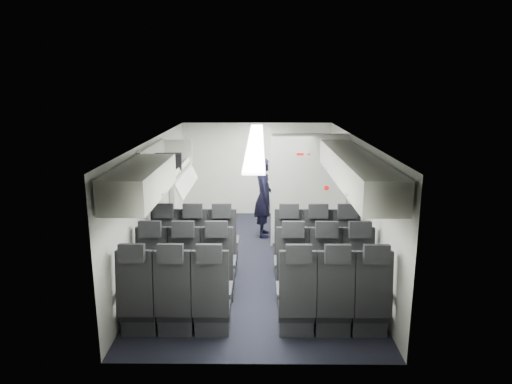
{
  "coord_description": "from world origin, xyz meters",
  "views": [
    {
      "loc": [
        0.07,
        -7.48,
        3.05
      ],
      "look_at": [
        0.0,
        0.4,
        1.15
      ],
      "focal_mm": 32.0,
      "sensor_mm": 36.0,
      "label": 1
    }
  ],
  "objects_px": {
    "flight_attendant": "(264,197)",
    "seat_row_front": "(256,250)",
    "galley_unit": "(298,177)",
    "boarding_door": "(176,188)",
    "seat_row_mid": "(255,273)",
    "seat_row_rear": "(254,303)",
    "carry_on_bag": "(168,162)"
  },
  "relations": [
    {
      "from": "seat_row_mid",
      "to": "flight_attendant",
      "type": "relative_size",
      "value": 2.08
    },
    {
      "from": "galley_unit",
      "to": "carry_on_bag",
      "type": "height_order",
      "value": "carry_on_bag"
    },
    {
      "from": "flight_attendant",
      "to": "galley_unit",
      "type": "bearing_deg",
      "value": -34.17
    },
    {
      "from": "seat_row_front",
      "to": "carry_on_bag",
      "type": "bearing_deg",
      "value": 168.86
    },
    {
      "from": "boarding_door",
      "to": "flight_attendant",
      "type": "distance_m",
      "value": 1.8
    },
    {
      "from": "seat_row_front",
      "to": "flight_attendant",
      "type": "bearing_deg",
      "value": 85.61
    },
    {
      "from": "seat_row_front",
      "to": "seat_row_mid",
      "type": "relative_size",
      "value": 1.0
    },
    {
      "from": "seat_row_front",
      "to": "carry_on_bag",
      "type": "height_order",
      "value": "carry_on_bag"
    },
    {
      "from": "boarding_door",
      "to": "flight_attendant",
      "type": "height_order",
      "value": "boarding_door"
    },
    {
      "from": "seat_row_rear",
      "to": "carry_on_bag",
      "type": "distance_m",
      "value": 2.87
    },
    {
      "from": "seat_row_mid",
      "to": "seat_row_rear",
      "type": "distance_m",
      "value": 0.9
    },
    {
      "from": "galley_unit",
      "to": "boarding_door",
      "type": "bearing_deg",
      "value": -155.72
    },
    {
      "from": "seat_row_rear",
      "to": "flight_attendant",
      "type": "height_order",
      "value": "flight_attendant"
    },
    {
      "from": "flight_attendant",
      "to": "boarding_door",
      "type": "bearing_deg",
      "value": 81.65
    },
    {
      "from": "boarding_door",
      "to": "flight_attendant",
      "type": "xyz_separation_m",
      "value": [
        1.79,
        -0.16,
        -0.15
      ]
    },
    {
      "from": "seat_row_mid",
      "to": "galley_unit",
      "type": "distance_m",
      "value": 4.3
    },
    {
      "from": "seat_row_mid",
      "to": "galley_unit",
      "type": "height_order",
      "value": "galley_unit"
    },
    {
      "from": "seat_row_front",
      "to": "seat_row_rear",
      "type": "bearing_deg",
      "value": -90.0
    },
    {
      "from": "seat_row_rear",
      "to": "flight_attendant",
      "type": "distance_m",
      "value": 3.75
    },
    {
      "from": "galley_unit",
      "to": "boarding_door",
      "type": "height_order",
      "value": "galley_unit"
    },
    {
      "from": "seat_row_front",
      "to": "boarding_door",
      "type": "relative_size",
      "value": 1.79
    },
    {
      "from": "flight_attendant",
      "to": "seat_row_front",
      "type": "bearing_deg",
      "value": 172.5
    },
    {
      "from": "seat_row_rear",
      "to": "boarding_door",
      "type": "xyz_separation_m",
      "value": [
        -1.64,
        3.89,
        0.55
      ]
    },
    {
      "from": "seat_row_rear",
      "to": "carry_on_bag",
      "type": "relative_size",
      "value": 7.8
    },
    {
      "from": "seat_row_mid",
      "to": "seat_row_rear",
      "type": "relative_size",
      "value": 1.0
    },
    {
      "from": "seat_row_rear",
      "to": "seat_row_mid",
      "type": "bearing_deg",
      "value": 90.0
    },
    {
      "from": "galley_unit",
      "to": "flight_attendant",
      "type": "xyz_separation_m",
      "value": [
        -0.8,
        -1.33,
        -0.15
      ]
    },
    {
      "from": "seat_row_front",
      "to": "flight_attendant",
      "type": "xyz_separation_m",
      "value": [
        0.15,
        1.92,
        0.4
      ]
    },
    {
      "from": "carry_on_bag",
      "to": "flight_attendant",
      "type": "bearing_deg",
      "value": 38.44
    },
    {
      "from": "galley_unit",
      "to": "carry_on_bag",
      "type": "distance_m",
      "value": 3.89
    },
    {
      "from": "seat_row_front",
      "to": "galley_unit",
      "type": "bearing_deg",
      "value": 73.72
    },
    {
      "from": "seat_row_front",
      "to": "galley_unit",
      "type": "relative_size",
      "value": 1.75
    }
  ]
}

